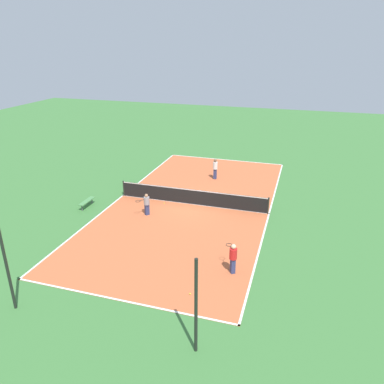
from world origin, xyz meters
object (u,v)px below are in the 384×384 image
tennis_ball_left_sideline (190,294)px  tennis_ball_midcourt (164,203)px  player_coach_red (233,257)px  bench (87,202)px  player_far_white (215,168)px  player_baseline_gray (147,203)px  fence_post_back_left (196,307)px  tennis_net (192,196)px  fence_post_back_right (7,269)px

tennis_ball_left_sideline → tennis_ball_midcourt: same height
tennis_ball_left_sideline → player_coach_red: bearing=-123.1°
bench → player_far_white: player_far_white is taller
player_baseline_gray → player_coach_red: 7.98m
player_baseline_gray → fence_post_back_left: size_ratio=0.37×
player_baseline_gray → fence_post_back_left: bearing=69.7°
bench → tennis_ball_midcourt: bearing=112.6°
tennis_net → tennis_ball_midcourt: (1.81, 0.50, -0.53)m
player_far_white → fence_post_back_left: fence_post_back_left is taller
tennis_net → bench: (6.55, 2.47, -0.20)m
player_baseline_gray → tennis_ball_left_sideline: (-5.02, 6.88, -0.77)m
player_coach_red → tennis_ball_midcourt: size_ratio=22.64×
bench → tennis_ball_midcourt: bench is taller
tennis_net → fence_post_back_left: size_ratio=2.66×
tennis_ball_midcourt → fence_post_back_left: 13.21m
bench → player_coach_red: bearing=66.7°
player_baseline_gray → fence_post_back_right: size_ratio=0.37×
player_far_white → fence_post_back_right: fence_post_back_right is taller
tennis_ball_midcourt → player_coach_red: bearing=132.3°
tennis_net → tennis_ball_left_sideline: size_ratio=150.65×
fence_post_back_left → fence_post_back_right: bearing=0.0°
fence_post_back_right → player_coach_red: bearing=-147.6°
player_far_white → tennis_ball_midcourt: player_far_white is taller
tennis_net → tennis_ball_left_sideline: tennis_net is taller
tennis_net → fence_post_back_left: 12.94m
player_far_white → tennis_ball_left_sideline: bearing=-88.2°
bench → player_far_white: 10.36m
player_baseline_gray → tennis_ball_left_sideline: bearing=73.7°
tennis_net → fence_post_back_right: fence_post_back_right is taller
tennis_ball_left_sideline → tennis_ball_midcourt: 9.93m
tennis_ball_midcourt → player_far_white: bearing=-110.1°
tennis_ball_left_sideline → tennis_net: bearing=-73.4°
tennis_net → tennis_ball_left_sideline: bearing=106.6°
bench → tennis_ball_left_sideline: bearing=53.8°
player_coach_red → fence_post_back_left: size_ratio=0.40×
player_far_white → tennis_ball_midcourt: size_ratio=24.36×
tennis_net → player_baseline_gray: player_baseline_gray is taller
player_coach_red → tennis_ball_midcourt: bearing=11.0°
bench → fence_post_back_right: size_ratio=0.39×
tennis_net → player_coach_red: player_coach_red is taller
player_baseline_gray → tennis_ball_left_sideline: player_baseline_gray is taller
bench → tennis_net: bearing=110.7°
player_baseline_gray → fence_post_back_left: (-6.16, 9.83, 1.10)m
tennis_net → player_far_white: bearing=-93.2°
tennis_ball_left_sideline → tennis_ball_midcourt: size_ratio=1.00×
player_far_white → bench: bearing=-139.4°
tennis_ball_midcourt → bench: bearing=22.6°
player_far_white → player_baseline_gray: bearing=-116.2°
fence_post_back_right → tennis_ball_left_sideline: bearing=-156.2°
player_baseline_gray → fence_post_back_right: 10.03m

